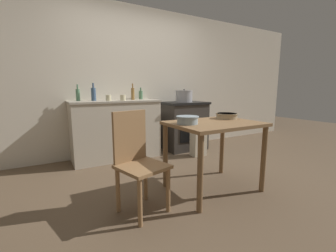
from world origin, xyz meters
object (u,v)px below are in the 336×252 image
at_px(bottle_mid_left, 94,94).
at_px(cup_center_right, 108,98).
at_px(mixing_bowl_small, 227,116).
at_px(stove, 184,125).
at_px(bottle_far_left, 78,95).
at_px(work_table, 214,133).
at_px(cup_center, 123,98).
at_px(flour_sack, 198,144).
at_px(bottle_center_left, 133,94).
at_px(stock_pot, 184,96).
at_px(bottle_left, 141,95).
at_px(mixing_bowl_large, 187,120).
at_px(chair, 137,159).

distance_m(bottle_mid_left, cup_center_right, 0.23).
bearing_deg(mixing_bowl_small, cup_center_right, 125.27).
height_order(stove, bottle_far_left, bottle_far_left).
bearing_deg(work_table, cup_center_right, 113.69).
bearing_deg(cup_center, bottle_far_left, 160.62).
relative_size(stove, flour_sack, 2.15).
bearing_deg(mixing_bowl_small, bottle_mid_left, 128.29).
bearing_deg(cup_center_right, flour_sack, -19.97).
bearing_deg(bottle_center_left, stock_pot, -9.56).
xyz_separation_m(stove, work_table, (-0.70, -1.65, 0.21)).
relative_size(bottle_center_left, cup_center_right, 3.05).
distance_m(bottle_left, cup_center_right, 0.68).
height_order(bottle_center_left, cup_center_right, bottle_center_left).
bearing_deg(mixing_bowl_large, mixing_bowl_small, 9.74).
bearing_deg(stove, bottle_left, 164.21).
xyz_separation_m(work_table, mixing_bowl_small, (0.33, 0.15, 0.16)).
relative_size(chair, bottle_left, 4.58).
bearing_deg(work_table, cup_center, 107.41).
distance_m(stove, cup_center_right, 1.52).
xyz_separation_m(bottle_center_left, cup_center, (-0.22, -0.14, -0.06)).
height_order(stock_pot, bottle_left, bottle_left).
relative_size(bottle_center_left, cup_center, 3.06).
bearing_deg(cup_center, mixing_bowl_small, -60.03).
distance_m(bottle_center_left, cup_center_right, 0.45).
bearing_deg(bottle_center_left, flour_sack, -32.52).
xyz_separation_m(cup_center, cup_center_right, (-0.22, 0.04, 0.00)).
xyz_separation_m(flour_sack, mixing_bowl_large, (-1.00, -1.10, 0.62)).
xyz_separation_m(bottle_far_left, cup_center_right, (0.42, -0.18, -0.05)).
height_order(work_table, flour_sack, work_table).
bearing_deg(flour_sack, bottle_center_left, 147.48).
height_order(work_table, chair, chair).
xyz_separation_m(stock_pot, bottle_center_left, (-0.93, 0.16, 0.06)).
height_order(stove, flour_sack, stove).
xyz_separation_m(mixing_bowl_small, bottle_far_left, (-1.47, 1.66, 0.24)).
distance_m(flour_sack, cup_center_right, 1.67).
bearing_deg(flour_sack, mixing_bowl_large, -132.27).
height_order(flour_sack, bottle_left, bottle_left).
relative_size(bottle_left, cup_center, 2.31).
height_order(flour_sack, mixing_bowl_small, mixing_bowl_small).
bearing_deg(bottle_mid_left, flour_sack, -20.83).
height_order(chair, bottle_far_left, bottle_far_left).
height_order(stock_pot, bottle_center_left, bottle_center_left).
bearing_deg(bottle_left, chair, -114.19).
relative_size(mixing_bowl_large, bottle_center_left, 0.87).
bearing_deg(bottle_mid_left, mixing_bowl_small, -51.71).
relative_size(stock_pot, mixing_bowl_large, 1.34).
height_order(chair, mixing_bowl_small, chair).
height_order(chair, stock_pot, stock_pot).
distance_m(mixing_bowl_large, cup_center_right, 1.65).
height_order(chair, flour_sack, chair).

